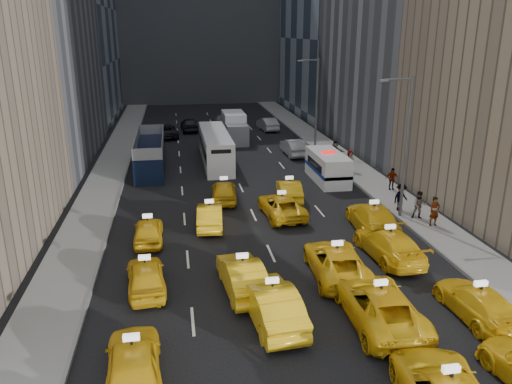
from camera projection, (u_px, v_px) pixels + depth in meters
ground at (310, 339)px, 19.65m from camera, size 160.00×160.00×0.00m
sidewalk_west at (108, 175)px, 41.44m from camera, size 3.00×90.00×0.15m
sidewalk_east at (349, 165)px, 44.71m from camera, size 3.00×90.00×0.15m
curb_west at (126, 174)px, 41.66m from camera, size 0.15×90.00×0.18m
curb_east at (334, 165)px, 44.48m from camera, size 0.15×90.00×0.18m
streetlight_near at (405, 143)px, 30.81m from camera, size 2.15×0.22×9.00m
streetlight_far at (316, 100)px, 49.57m from camera, size 2.15×0.22×9.00m
taxi_4 at (134, 363)px, 16.97m from camera, size 2.16×4.78×1.59m
taxi_5 at (272, 303)px, 20.59m from camera, size 2.21×5.21×1.67m
taxi_6 at (379, 305)px, 20.57m from camera, size 2.79×5.81×1.60m
taxi_7 at (478, 303)px, 20.90m from camera, size 2.03×4.80×1.38m
taxi_8 at (146, 276)px, 23.12m from camera, size 2.09×4.39×1.45m
taxi_9 at (242, 276)px, 23.02m from camera, size 2.10×4.92×1.58m
taxi_10 at (336, 261)px, 24.50m from camera, size 2.82×5.58×1.51m
taxi_11 at (389, 244)px, 26.41m from camera, size 2.53×5.50×1.56m
taxi_12 at (148, 231)px, 28.44m from camera, size 1.63×3.99×1.36m
taxi_13 at (210, 215)px, 30.68m from camera, size 1.84×4.42×1.42m
taxi_14 at (282, 206)px, 32.38m from camera, size 2.63×5.19×1.41m
taxi_15 at (373, 218)px, 29.90m from camera, size 2.88×5.88×1.65m
taxi_16 at (224, 191)px, 35.26m from camera, size 2.14×4.46×1.47m
taxi_17 at (289, 190)px, 35.47m from camera, size 1.96×4.47×1.43m
nypd_van at (328, 167)px, 39.85m from camera, size 2.56×5.87×2.47m
double_decker at (150, 153)px, 43.11m from camera, size 3.47×10.37×2.96m
city_bus at (215, 148)px, 45.19m from camera, size 2.58×11.09×2.85m
box_truck at (235, 127)px, 54.17m from camera, size 2.97×6.81×3.02m
misc_car_0 at (294, 147)px, 48.16m from camera, size 1.83×4.87×1.59m
misc_car_1 at (166, 131)px, 56.25m from camera, size 2.96×5.55×1.48m
misc_car_2 at (222, 120)px, 62.94m from camera, size 2.43×5.11×1.44m
misc_car_3 at (189, 124)px, 59.66m from camera, size 2.15×4.82×1.61m
misc_car_4 at (268, 124)px, 60.19m from camera, size 2.08×4.80×1.54m
pedestrian_0 at (435, 211)px, 30.32m from camera, size 0.72×0.52×1.86m
pedestrian_1 at (419, 205)px, 31.48m from camera, size 0.98×0.74×1.80m
pedestrian_2 at (401, 197)px, 32.88m from camera, size 1.29×0.93×1.84m
pedestrian_3 at (392, 179)px, 37.23m from camera, size 1.03×0.55×1.69m
pedestrian_4 at (350, 161)px, 42.12m from camera, size 0.90×0.51×1.81m
pedestrian_5 at (335, 152)px, 45.01m from camera, size 1.83×1.01×1.90m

